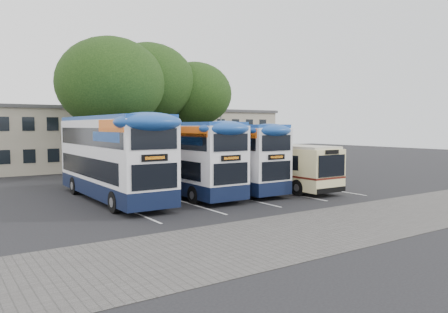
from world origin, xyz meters
TOP-DOWN VIEW (x-y plane):
  - ground at (0.00, 0.00)m, footprint 120.00×120.00m
  - paving_strip at (-2.00, -5.00)m, footprint 40.00×6.00m
  - bay_lines at (-3.75, 5.00)m, footprint 14.12×11.00m
  - depot_building at (0.00, 26.99)m, footprint 32.40×8.40m
  - lamp_post at (6.00, 19.97)m, footprint 0.25×1.05m
  - tree_left at (-6.83, 16.73)m, footprint 8.69×8.69m
  - tree_mid at (-2.74, 18.50)m, footprint 8.28×8.28m
  - tree_right at (1.99, 18.47)m, footprint 7.07×7.07m
  - bus_dd_left at (-10.38, 6.82)m, footprint 2.84×11.71m
  - bus_dd_mid at (-5.95, 6.50)m, footprint 2.64×10.88m
  - bus_dd_right at (-2.70, 6.45)m, footprint 2.56×10.57m
  - bus_single at (0.85, 5.38)m, footprint 2.60×10.23m

SIDE VIEW (x-z plane):
  - ground at x=0.00m, z-range 0.00..0.00m
  - paving_strip at x=-2.00m, z-range 0.00..0.01m
  - bay_lines at x=-3.75m, z-range 0.00..0.01m
  - bus_single at x=0.85m, z-range 0.20..3.25m
  - bus_dd_right at x=-2.70m, z-range 0.22..4.63m
  - bus_dd_mid at x=-5.95m, z-range 0.23..4.77m
  - bus_dd_left at x=-10.38m, z-range 0.25..5.13m
  - depot_building at x=0.00m, z-range 0.05..6.25m
  - lamp_post at x=6.00m, z-range 0.55..9.61m
  - tree_right at x=1.99m, z-range 2.16..12.55m
  - tree_left at x=-6.83m, z-range 2.02..13.48m
  - tree_mid at x=-2.74m, z-range 2.31..14.00m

